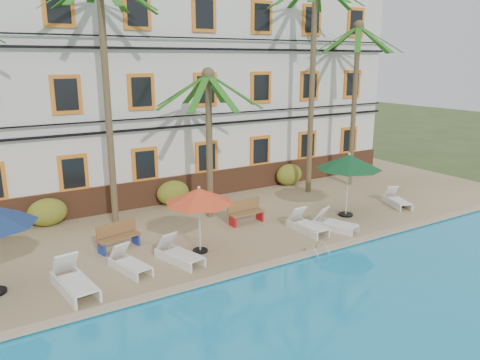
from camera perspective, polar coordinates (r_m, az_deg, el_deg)
ground at (r=16.02m, az=2.87°, el=-9.68°), size 100.00×100.00×0.00m
pool_deck at (r=20.01m, az=-5.23°, el=-4.32°), size 30.00×12.00×0.25m
pool_coping at (r=15.24m, az=4.81°, el=-9.88°), size 30.00×0.35×0.06m
hotel_building at (r=23.56m, az=-11.03°, el=11.35°), size 25.40×6.44×10.22m
palm_b at (r=18.34m, az=-16.12°, el=12.93°), size 4.31×4.31×9.50m
palm_c at (r=18.57m, az=-3.82°, el=7.22°), size 4.31×4.31×6.03m
palm_d at (r=22.40m, az=8.89°, el=14.34°), size 4.31×4.31×10.09m
palm_e at (r=24.30m, az=13.90°, el=11.50°), size 4.31×4.31×8.14m
shrub_left at (r=19.68m, az=-22.43°, el=-3.65°), size 1.50×0.90×1.10m
shrub_mid at (r=21.05m, az=-8.19°, el=-1.54°), size 1.50×0.90×1.10m
shrub_right at (r=24.23m, az=6.00°, el=0.66°), size 1.50×0.90×1.10m
umbrella_red at (r=15.39m, az=-5.01°, el=-1.97°), size 2.30×2.30×2.30m
umbrella_green at (r=19.43m, az=13.12°, el=2.14°), size 2.67×2.67×2.67m
lounger_a at (r=14.12m, az=-19.58°, el=-11.52°), size 0.98×2.14×0.97m
lounger_b at (r=14.95m, az=-13.35°, el=-9.81°), size 0.97×1.76×0.79m
lounger_c at (r=15.30m, az=-7.49°, el=-8.85°), size 1.11×1.91×0.85m
lounger_d at (r=17.85m, az=8.14°, el=-5.41°), size 0.68×1.81×0.85m
lounger_e at (r=18.24m, az=11.41°, el=-5.16°), size 1.17×1.81×0.81m
lounger_f at (r=21.89m, az=18.53°, el=-2.32°), size 1.16×1.79×0.80m
bench_left at (r=16.60m, az=-14.72°, el=-6.59°), size 1.57×0.80×0.93m
bench_right at (r=18.54m, az=0.67°, el=-3.86°), size 1.52×0.53×0.93m
pool_ladder at (r=16.03m, az=9.33°, el=-8.88°), size 0.54×0.74×0.74m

